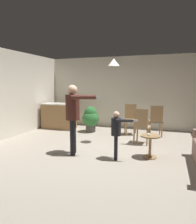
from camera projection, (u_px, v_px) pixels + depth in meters
The scene contains 12 objects.
ground at pixel (103, 153), 5.05m from camera, with size 7.68×7.68×0.00m, color #9E9384.
wall_back at pixel (129, 92), 7.86m from camera, with size 6.40×0.10×2.70m, color silver.
kitchen_counter at pixel (59, 116), 7.84m from camera, with size 1.26×0.66×0.95m.
side_table_by_couch at pixel (150, 144), 4.68m from camera, with size 0.44×0.44×0.52m.
person_adult at pixel (73, 112), 4.85m from camera, with size 0.85×0.46×1.64m.
person_child at pixel (117, 130), 4.54m from camera, with size 0.59×0.31×1.08m.
dining_chair_by_counter at pixel (142, 125), 5.73m from camera, with size 0.46×0.46×1.00m.
dining_chair_near_wall at pixel (156, 120), 6.58m from camera, with size 0.50×0.50×1.00m.
dining_chair_centre_back at pixel (131, 118), 6.92m from camera, with size 0.54×0.54×1.00m.
potted_plant_corner at pixel (91, 118), 7.24m from camera, with size 0.59×0.59×0.90m.
spare_remote_on_table at pixel (149, 135), 4.65m from camera, with size 0.04×0.13×0.04m, color white.
ceiling_light_pendant at pixel (114, 62), 5.63m from camera, with size 0.32×0.32×0.55m.
Camera 1 is at (1.49, -4.64, 1.65)m, focal length 33.31 mm.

